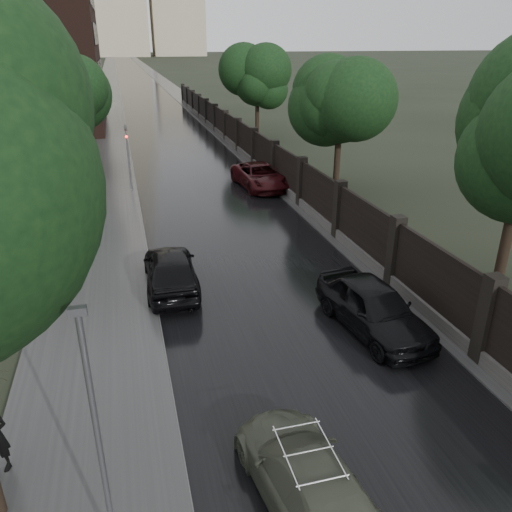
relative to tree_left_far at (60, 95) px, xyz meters
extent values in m
cube|color=black|center=(8.00, 160.00, -5.23)|extent=(8.00, 420.00, 0.02)
cube|color=#2D2D2D|center=(2.00, 160.00, -5.16)|extent=(4.00, 420.00, 0.16)
cube|color=#2D2D2D|center=(13.50, 160.00, -5.20)|extent=(3.00, 420.00, 0.08)
cube|color=#383533|center=(12.60, 2.00, -4.99)|extent=(0.40, 75.00, 0.50)
cube|color=black|center=(12.60, 2.00, -3.74)|extent=(0.15, 75.00, 2.00)
cube|color=black|center=(12.60, 40.00, -3.89)|extent=(0.45, 0.45, 2.70)
cylinder|color=black|center=(0.00, 0.00, -2.32)|extent=(0.36, 0.36, 5.85)
sphere|color=black|center=(0.00, 0.00, 0.02)|extent=(4.25, 4.25, 4.25)
cylinder|color=black|center=(15.50, -22.00, -2.48)|extent=(0.36, 0.36, 5.53)
cylinder|color=black|center=(15.50, -8.00, -2.48)|extent=(0.36, 0.36, 5.53)
sphere|color=black|center=(15.50, -8.00, -0.27)|extent=(4.08, 4.08, 4.08)
cylinder|color=black|center=(15.50, 10.00, -2.48)|extent=(0.36, 0.36, 5.53)
sphere|color=black|center=(15.50, 10.00, -0.27)|extent=(4.08, 4.08, 4.08)
cylinder|color=#59595E|center=(2.60, -28.50, -2.74)|extent=(0.10, 0.10, 5.00)
cube|color=#59595E|center=(2.60, -28.50, -0.19)|extent=(0.25, 0.12, 0.12)
cylinder|color=#59595E|center=(3.70, -5.00, -3.74)|extent=(0.12, 0.12, 3.00)
imported|color=#59595E|center=(3.70, -5.00, -1.74)|extent=(0.16, 0.20, 1.00)
sphere|color=#FF0C0C|center=(3.70, -5.15, -1.89)|extent=(0.14, 0.14, 0.14)
cube|color=tan|center=(-24.00, 270.00, 16.76)|extent=(28.00, 22.00, 44.00)
cube|color=tan|center=(40.00, 270.00, 16.76)|extent=(28.00, 22.00, 44.00)
imported|color=#434739|center=(6.20, -28.19, -4.60)|extent=(2.33, 4.60, 1.28)
imported|color=black|center=(4.65, -18.23, -4.46)|extent=(1.96, 4.63, 1.56)
imported|color=black|center=(10.43, -22.67, -4.44)|extent=(2.47, 4.89, 1.60)
imported|color=black|center=(11.40, -5.87, -4.51)|extent=(2.87, 5.45, 1.46)
camera|label=1|loc=(3.41, -34.79, 3.17)|focal=35.00mm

